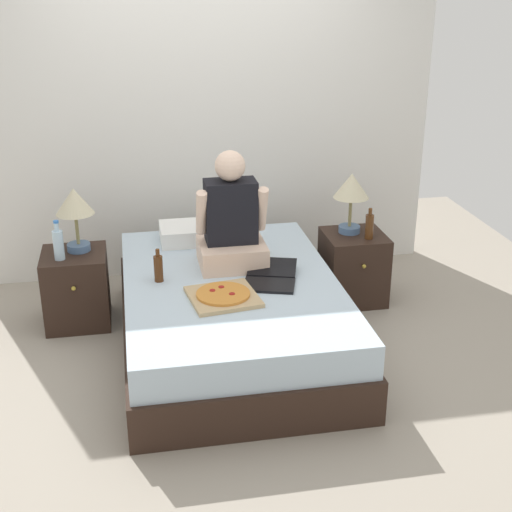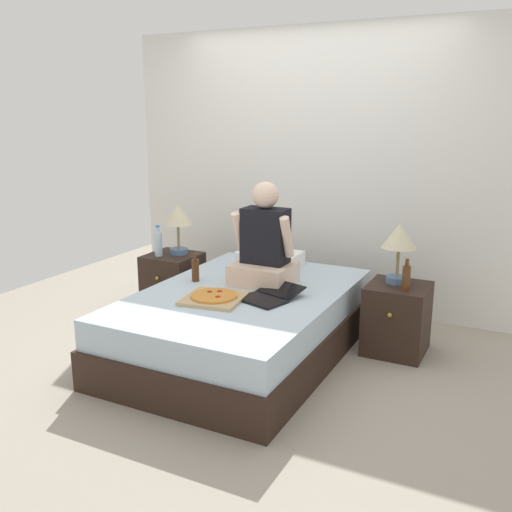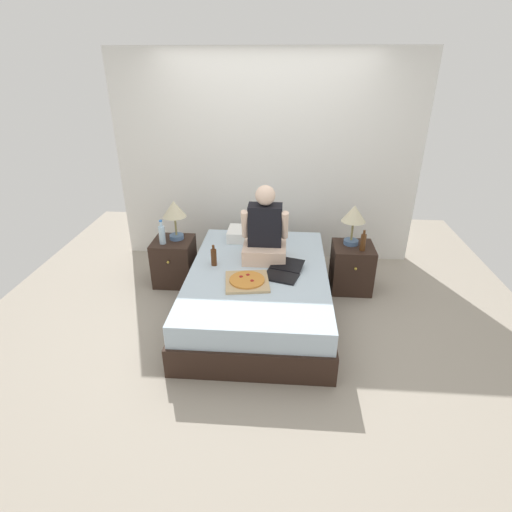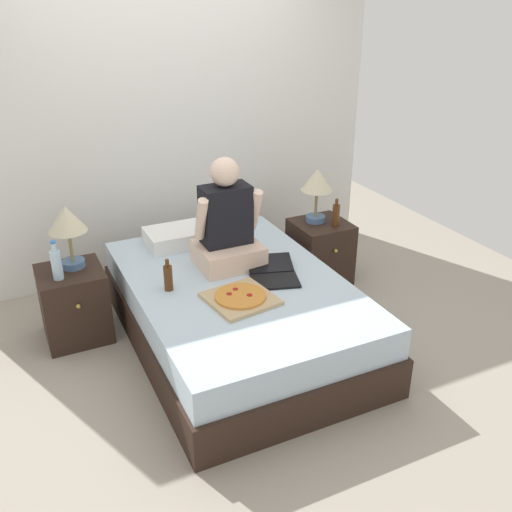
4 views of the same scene
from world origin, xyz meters
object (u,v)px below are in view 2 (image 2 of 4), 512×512
object	(u,v)px
bed	(243,323)
pizza_box	(214,298)
lamp_on_left_nightstand	(178,218)
water_bottle	(158,244)
nightstand_left	(173,283)
beer_bottle_on_bed	(195,270)
lamp_on_right_nightstand	(399,240)
nightstand_right	(397,319)
beer_bottle	(406,277)
person_seated	(264,247)
laptop	(268,297)

from	to	relation	value
bed	pizza_box	world-z (taller)	pizza_box
lamp_on_left_nightstand	water_bottle	size ratio (longest dim) A/B	1.63
nightstand_left	beer_bottle_on_bed	world-z (taller)	beer_bottle_on_bed
lamp_on_left_nightstand	lamp_on_right_nightstand	bearing A→B (deg)	0.00
nightstand_left	beer_bottle_on_bed	xyz separation A→B (m)	(0.56, -0.48, 0.32)
nightstand_right	lamp_on_right_nightstand	world-z (taller)	lamp_on_right_nightstand
nightstand_left	water_bottle	distance (m)	0.39
water_bottle	lamp_on_left_nightstand	bearing A→B (deg)	49.40
nightstand_right	lamp_on_left_nightstand	bearing A→B (deg)	178.56
nightstand_left	lamp_on_left_nightstand	world-z (taller)	lamp_on_left_nightstand
water_bottle	pizza_box	world-z (taller)	water_bottle
water_bottle	nightstand_right	distance (m)	2.14
beer_bottle	beer_bottle_on_bed	distance (m)	1.58
bed	water_bottle	world-z (taller)	water_bottle
beer_bottle	beer_bottle_on_bed	size ratio (longest dim) A/B	1.05
lamp_on_right_nightstand	person_seated	distance (m)	1.00
pizza_box	beer_bottle	bearing A→B (deg)	31.51
bed	beer_bottle	world-z (taller)	beer_bottle
laptop	nightstand_right	bearing A→B (deg)	39.23
pizza_box	beer_bottle_on_bed	distance (m)	0.50
lamp_on_left_nightstand	bed	bearing A→B (deg)	-31.91
lamp_on_right_nightstand	beer_bottle	world-z (taller)	lamp_on_right_nightstand
laptop	lamp_on_right_nightstand	bearing A→B (deg)	42.53
lamp_on_left_nightstand	beer_bottle	xyz separation A→B (m)	(2.06, -0.15, -0.23)
bed	water_bottle	xyz separation A→B (m)	(-1.09, 0.47, 0.40)
nightstand_left	water_bottle	size ratio (longest dim) A/B	1.91
person_seated	water_bottle	bearing A→B (deg)	170.06
bed	beer_bottle_on_bed	distance (m)	0.57
water_bottle	lamp_on_right_nightstand	xyz separation A→B (m)	(2.08, 0.14, 0.22)
nightstand_right	laptop	xyz separation A→B (m)	(-0.77, -0.63, 0.24)
nightstand_right	beer_bottle_on_bed	bearing A→B (deg)	-161.76
bed	nightstand_left	distance (m)	1.16
nightstand_left	person_seated	bearing A→B (deg)	-15.29
lamp_on_right_nightstand	laptop	bearing A→B (deg)	-137.47
lamp_on_left_nightstand	water_bottle	distance (m)	0.28
lamp_on_right_nightstand	pizza_box	world-z (taller)	lamp_on_right_nightstand
laptop	water_bottle	bearing A→B (deg)	158.07
water_bottle	beer_bottle_on_bed	bearing A→B (deg)	-31.63
nightstand_left	person_seated	world-z (taller)	person_seated
pizza_box	beer_bottle_on_bed	bearing A→B (deg)	137.72
nightstand_left	nightstand_right	bearing A→B (deg)	0.00
bed	person_seated	distance (m)	0.60
nightstand_left	laptop	xyz separation A→B (m)	(1.26, -0.63, 0.24)
lamp_on_right_nightstand	nightstand_right	bearing A→B (deg)	-59.07
bed	lamp_on_left_nightstand	xyz separation A→B (m)	(-0.97, 0.61, 0.61)
bed	beer_bottle	size ratio (longest dim) A/B	8.98
nightstand_left	laptop	world-z (taller)	laptop
laptop	beer_bottle_on_bed	xyz separation A→B (m)	(-0.70, 0.14, 0.07)
beer_bottle	laptop	world-z (taller)	beer_bottle
nightstand_right	laptop	bearing A→B (deg)	-140.77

